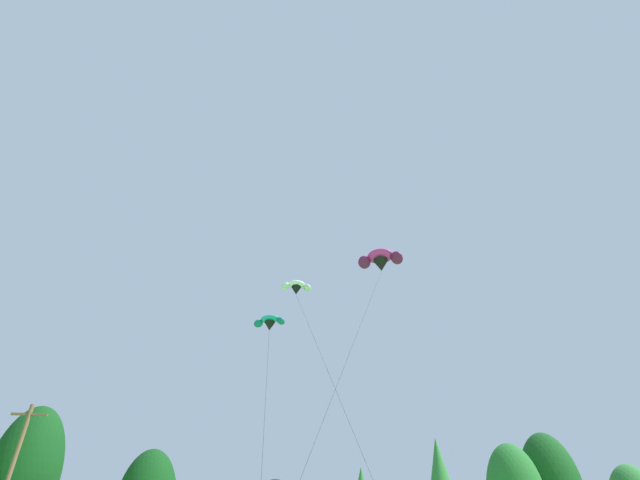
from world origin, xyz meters
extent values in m
ellipsoid|color=#0F3D14|center=(-24.00, 53.51, 9.07)|extent=(5.83, 5.83, 11.72)
cube|color=brown|center=(-18.54, 39.14, 10.50)|extent=(2.20, 0.14, 0.14)
ellipsoid|color=#D12893|center=(4.62, 38.24, 23.28)|extent=(2.47, 2.14, 1.15)
ellipsoid|color=#66144C|center=(5.84, 37.79, 22.91)|extent=(1.31, 1.55, 1.31)
ellipsoid|color=#66144C|center=(3.40, 38.70, 22.91)|extent=(1.51, 1.54, 1.31)
cone|color=black|center=(4.67, 38.38, 22.48)|extent=(1.50, 1.50, 1.00)
cylinder|color=black|center=(0.53, 31.19, 11.80)|extent=(8.28, 14.38, 20.37)
ellipsoid|color=white|center=(-1.89, 41.50, 22.16)|extent=(1.48, 1.07, 0.63)
ellipsoid|color=silver|center=(-1.00, 41.55, 21.91)|extent=(0.89, 0.89, 0.77)
ellipsoid|color=silver|center=(-2.79, 41.45, 21.91)|extent=(0.81, 0.88, 0.77)
cone|color=black|center=(-1.90, 41.59, 21.61)|extent=(0.85, 0.85, 0.69)
cylinder|color=black|center=(0.05, 33.92, 11.44)|extent=(3.92, 15.35, 19.65)
ellipsoid|color=teal|center=(-3.92, 40.93, 18.61)|extent=(1.68, 1.36, 0.73)
ellipsoid|color=#0F666B|center=(-3.07, 40.61, 18.36)|extent=(0.90, 0.95, 0.85)
ellipsoid|color=#0F666B|center=(-4.78, 41.25, 18.36)|extent=(0.99, 0.96, 0.85)
cone|color=black|center=(-3.90, 41.00, 18.05)|extent=(1.06, 1.06, 0.70)
cylinder|color=black|center=(-3.75, 32.51, 9.66)|extent=(0.31, 17.00, 16.09)
camera|label=1|loc=(-3.46, 6.13, 2.05)|focal=27.28mm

